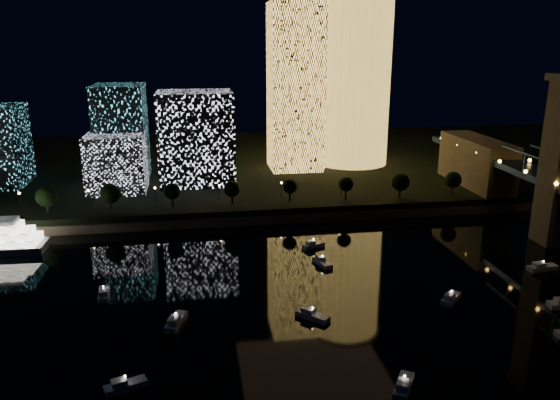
{
  "coord_description": "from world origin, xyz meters",
  "views": [
    {
      "loc": [
        -41.57,
        -91.02,
        59.2
      ],
      "look_at": [
        -18.63,
        55.0,
        15.62
      ],
      "focal_mm": 35.0,
      "sensor_mm": 36.0,
      "label": 1
    }
  ],
  "objects": [
    {
      "name": "street_lamps",
      "position": [
        -34.0,
        94.0,
        9.02
      ],
      "size": [
        132.7,
        0.7,
        5.65
      ],
      "color": "black",
      "rests_on": "far_bank"
    },
    {
      "name": "midrise_blocks",
      "position": [
        -70.8,
        123.95,
        21.47
      ],
      "size": [
        101.76,
        37.56,
        37.71
      ],
      "color": "silver",
      "rests_on": "far_bank"
    },
    {
      "name": "tower_rectangular",
      "position": [
        1.18,
        139.49,
        39.55
      ],
      "size": [
        21.72,
        21.72,
        69.1
      ],
      "primitive_type": "cube",
      "color": "#F8BC4F",
      "rests_on": "far_bank"
    },
    {
      "name": "far_bank",
      "position": [
        0.0,
        160.0,
        2.5
      ],
      "size": [
        420.0,
        160.0,
        5.0
      ],
      "primitive_type": "cube",
      "color": "black",
      "rests_on": "ground"
    },
    {
      "name": "tower_cylindrical",
      "position": [
        28.5,
        146.01,
        43.32
      ],
      "size": [
        34.0,
        34.0,
        76.4
      ],
      "color": "#F8BC4F",
      "rests_on": "far_bank"
    },
    {
      "name": "motorboats",
      "position": [
        -7.03,
        14.69,
        0.81
      ],
      "size": [
        119.37,
        91.54,
        2.78
      ],
      "color": "silver",
      "rests_on": "ground"
    },
    {
      "name": "ground",
      "position": [
        0.0,
        0.0,
        0.0
      ],
      "size": [
        520.0,
        520.0,
        0.0
      ],
      "primitive_type": "plane",
      "color": "black",
      "rests_on": "ground"
    },
    {
      "name": "seawall",
      "position": [
        0.0,
        82.0,
        1.5
      ],
      "size": [
        420.0,
        6.0,
        3.0
      ],
      "primitive_type": "cube",
      "color": "#6B5E4C",
      "rests_on": "ground"
    },
    {
      "name": "esplanade_trees",
      "position": [
        -32.5,
        88.0,
        10.47
      ],
      "size": [
        165.5,
        6.98,
        8.99
      ],
      "color": "black",
      "rests_on": "far_bank"
    }
  ]
}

